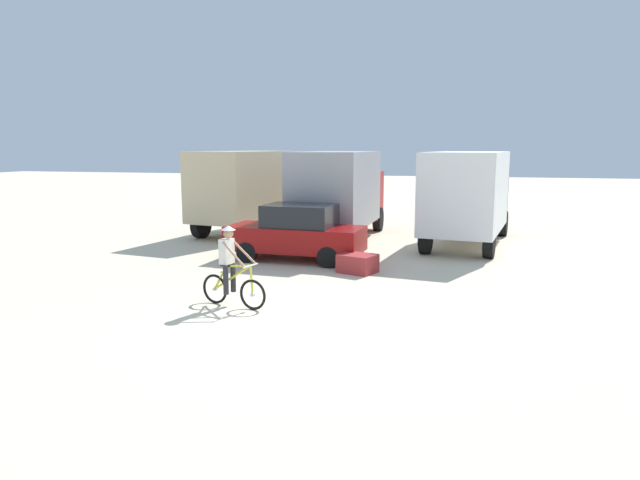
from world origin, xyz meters
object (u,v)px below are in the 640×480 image
Objects in this scene: sedan_parked at (297,232)px; supply_crate at (358,263)px; box_truck_grey_hauler at (340,191)px; box_truck_avon_van at (468,193)px; box_truck_tan_camper at (253,187)px; cyclist_orange_shirt at (231,269)px.

sedan_parked is 2.60m from supply_crate.
sedan_parked reaches higher than supply_crate.
box_truck_grey_hauler is 0.97× the size of box_truck_avon_van.
box_truck_tan_camper is at bearing 123.16° from sedan_parked.
supply_crate is at bearing -49.50° from box_truck_tan_camper.
cyclist_orange_shirt is at bearing -88.96° from sedan_parked.
box_truck_tan_camper is at bearing 172.42° from box_truck_avon_van.
box_truck_grey_hauler is 6.04m from supply_crate.
box_truck_tan_camper is at bearing 108.58° from cyclist_orange_shirt.
box_truck_grey_hauler is (3.96, -1.13, 0.00)m from box_truck_tan_camper.
box_truck_avon_van is 7.16× the size of supply_crate.
supply_crate is (2.08, 4.12, -0.58)m from cyclist_orange_shirt.
sedan_parked is at bearing -95.70° from box_truck_grey_hauler.
box_truck_tan_camper reaches higher than cyclist_orange_shirt.
box_truck_grey_hauler reaches higher than cyclist_orange_shirt.
box_truck_avon_van is at bearing 62.38° from cyclist_orange_shirt.
box_truck_grey_hauler is at bearing 84.30° from sedan_parked.
cyclist_orange_shirt reaches higher than supply_crate.
sedan_parked is (-5.15, -4.25, -0.99)m from box_truck_avon_van.
box_truck_avon_van is at bearing -7.58° from box_truck_tan_camper.
box_truck_tan_camper is 1.64× the size of sedan_parked.
box_truck_avon_van is (8.68, -1.15, 0.00)m from box_truck_tan_camper.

